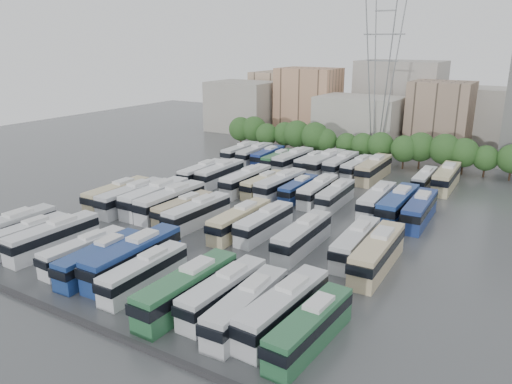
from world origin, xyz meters
The scene contains 51 objects.
ground centered at (0.00, 0.00, 0.00)m, with size 220.00×220.00×0.00m, color #424447.
parapet centered at (0.00, -33.00, 0.25)m, with size 56.00×0.50×0.50m, color #2D2D30.
tree_line centered at (-1.00, 42.14, 4.39)m, with size 65.57×7.59×7.94m.
city_buildings centered at (-7.46, 71.86, 7.87)m, with size 102.00×35.00×20.00m.
electricity_pylon centered at (2.00, 50.00, 18.66)m, with size 9.00×6.91×33.83m.
bus_r0_s0 centered at (-21.56, -24.91, 2.00)m, with size 2.88×13.01×4.08m.
bus_r0_s1 centered at (-18.37, -24.50, 1.75)m, with size 2.76×11.42×3.56m.
bus_r0_s2 centered at (-14.75, -23.35, 1.92)m, with size 3.01×12.55×3.92m.
bus_r0_s4 centered at (-8.34, -24.02, 1.71)m, with size 2.92×11.19×3.48m.
bus_r0_s5 centered at (-4.86, -24.52, 1.84)m, with size 3.15×12.03×3.74m.
bus_r0_s6 centered at (-1.60, -22.71, 2.09)m, with size 3.30×13.64×4.26m.
bus_r0_s7 centered at (1.78, -24.55, 1.79)m, with size 2.75×11.69×3.65m.
bus_r0_s9 centered at (8.24, -25.32, 2.04)m, with size 3.12×13.28×4.15m.
bus_r0_s10 centered at (11.44, -23.71, 1.84)m, with size 2.82×11.99×3.75m.
bus_r0_s11 centered at (14.90, -24.88, 1.87)m, with size 3.19×12.27×3.82m.
bus_r0_s12 centered at (18.03, -23.59, 1.98)m, with size 3.43×12.99×4.04m.
bus_r0_s13 centered at (21.41, -24.99, 1.84)m, with size 3.20×12.07×3.75m.
bus_r1_s0 centered at (-21.39, -6.39, 1.91)m, with size 2.99×12.47×3.90m.
bus_r1_s1 centered at (-18.09, -6.42, 2.01)m, with size 3.03×13.07×4.09m.
bus_r1_s2 centered at (-14.79, -4.78, 2.09)m, with size 3.45×13.65×4.25m.
bus_r1_s3 centered at (-11.48, -4.95, 2.05)m, with size 2.98×13.34×4.18m.
bus_r1_s4 centered at (-8.32, -5.88, 1.71)m, with size 3.00×11.22×3.49m.
bus_r1_s5 centered at (-5.08, -6.67, 1.88)m, with size 3.23×12.31×3.83m.
bus_r1_s7 centered at (1.84, -6.18, 1.90)m, with size 2.70×12.36×3.88m.
bus_r1_s8 centered at (5.04, -5.02, 1.81)m, with size 2.72×11.76×3.68m.
bus_r1_s10 centered at (11.61, -6.78, 1.91)m, with size 2.93×12.46×3.90m.
bus_r1_s12 centered at (18.08, -5.32, 1.88)m, with size 3.27×12.33×3.83m.
bus_r1_s13 centered at (21.45, -7.30, 2.08)m, with size 3.44×13.59×4.23m.
bus_r2_s1 centered at (-18.08, 11.47, 1.85)m, with size 2.92×12.06×3.76m.
bus_r2_s2 centered at (-14.86, 12.64, 1.90)m, with size 2.92×12.41×3.88m.
bus_r2_s4 centered at (-8.26, 11.13, 1.96)m, with size 2.90×12.77×4.00m.
bus_r2_s5 centered at (-4.91, 11.44, 1.70)m, with size 2.80×11.10×3.46m.
bus_r2_s6 centered at (-1.68, 11.75, 1.96)m, with size 3.42×12.85×3.99m.
bus_r2_s7 centered at (1.54, 12.05, 1.67)m, with size 2.52×10.89×3.41m.
bus_r2_s8 centered at (4.92, 12.38, 1.84)m, with size 3.05×12.01×3.74m.
bus_r2_s9 centered at (8.30, 11.65, 1.77)m, with size 2.91×11.55×3.60m.
bus_r2_s11 centered at (14.93, 11.99, 1.93)m, with size 3.22×12.64×3.94m.
bus_r2_s12 centered at (18.35, 11.38, 2.07)m, with size 3.04×13.45×4.21m.
bus_r2_s13 centered at (21.60, 11.01, 1.97)m, with size 3.37×12.91×4.01m.
bus_r3_s0 centered at (-21.66, 29.83, 1.84)m, with size 2.80×12.01×3.75m.
bus_r3_s1 centered at (-18.13, 30.12, 1.86)m, with size 3.11×12.17×3.79m.
bus_r3_s2 centered at (-14.86, 30.08, 1.75)m, with size 2.92×11.43×3.56m.
bus_r3_s3 centered at (-11.62, 28.78, 1.68)m, with size 2.45×10.92×3.42m.
bus_r3_s4 centered at (-8.33, 29.04, 1.97)m, with size 3.21×12.85×4.00m.
bus_r3_s5 centered at (-4.99, 30.47, 1.68)m, with size 2.54×10.92×3.42m.
bus_r3_s6 centered at (-1.58, 29.83, 2.07)m, with size 3.40×13.52×4.21m.
bus_r3_s7 centered at (1.45, 30.59, 1.95)m, with size 2.79×12.70×3.98m.
bus_r3_s8 centered at (4.93, 30.81, 1.79)m, with size 3.13×11.75×3.65m.
bus_r3_s9 centered at (8.27, 30.08, 2.08)m, with size 3.09×13.56×4.25m.
bus_r3_s12 centered at (17.93, 29.07, 1.66)m, with size 2.60×10.86×3.39m.
bus_r3_s13 centered at (21.26, 30.91, 2.05)m, with size 3.32×13.39×4.17m.
Camera 1 is at (37.04, -59.31, 25.42)m, focal length 35.00 mm.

